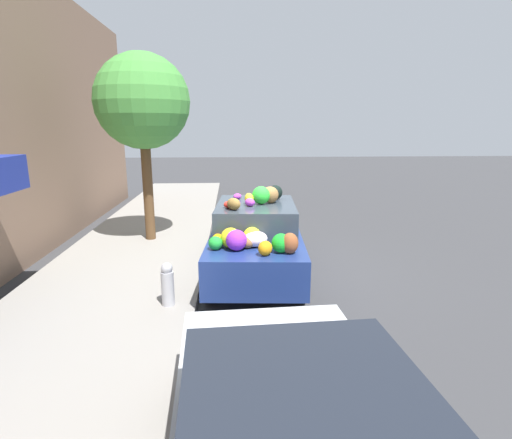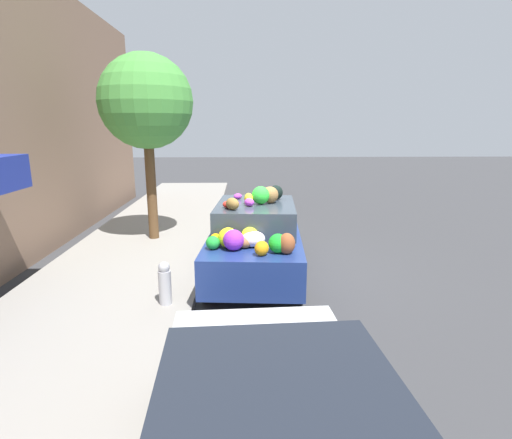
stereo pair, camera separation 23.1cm
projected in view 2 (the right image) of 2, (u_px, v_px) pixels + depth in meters
The scene contains 5 objects.
ground_plane at pixel (258, 273), 8.06m from camera, with size 60.00×60.00×0.00m, color #38383A.
sidewalk_curb at pixel (123, 271), 7.96m from camera, with size 24.00×3.20×0.15m.
street_tree at pixel (146, 103), 9.32m from camera, with size 2.20×2.20×4.41m.
fire_hydrant at pixel (165, 283), 6.28m from camera, with size 0.20×0.20×0.70m.
art_car at pixel (256, 237), 7.79m from camera, with size 4.24×1.94×1.81m.
Camera 2 is at (-7.58, 0.27, 2.92)m, focal length 28.00 mm.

